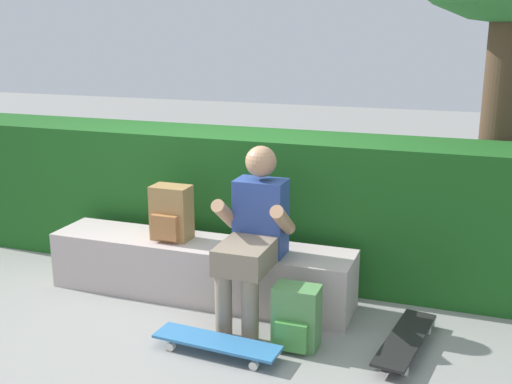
{
  "coord_description": "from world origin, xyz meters",
  "views": [
    {
      "loc": [
        1.82,
        -3.46,
        1.93
      ],
      "look_at": [
        0.37,
        0.59,
        0.79
      ],
      "focal_mm": 43.53,
      "sensor_mm": 36.0,
      "label": 1
    }
  ],
  "objects_px": {
    "backpack_on_ground": "(296,318)",
    "skateboard_near_person": "(217,343)",
    "person_skater": "(254,231)",
    "skateboard_beside_bench": "(405,340)",
    "bench_main": "(200,269)",
    "backpack_on_bench": "(171,214)"
  },
  "relations": [
    {
      "from": "backpack_on_ground",
      "to": "skateboard_near_person",
      "type": "bearing_deg",
      "value": -149.88
    },
    {
      "from": "backpack_on_ground",
      "to": "person_skater",
      "type": "bearing_deg",
      "value": 143.32
    },
    {
      "from": "skateboard_beside_bench",
      "to": "backpack_on_ground",
      "type": "bearing_deg",
      "value": -164.76
    },
    {
      "from": "bench_main",
      "to": "backpack_on_ground",
      "type": "height_order",
      "value": "bench_main"
    },
    {
      "from": "bench_main",
      "to": "backpack_on_bench",
      "type": "relative_size",
      "value": 5.67
    },
    {
      "from": "backpack_on_ground",
      "to": "skateboard_beside_bench",
      "type": "bearing_deg",
      "value": 15.24
    },
    {
      "from": "skateboard_near_person",
      "to": "backpack_on_bench",
      "type": "distance_m",
      "value": 1.13
    },
    {
      "from": "person_skater",
      "to": "backpack_on_ground",
      "type": "distance_m",
      "value": 0.64
    },
    {
      "from": "skateboard_beside_bench",
      "to": "skateboard_near_person",
      "type": "bearing_deg",
      "value": -158.46
    },
    {
      "from": "skateboard_near_person",
      "to": "backpack_on_bench",
      "type": "bearing_deg",
      "value": 132.2
    },
    {
      "from": "skateboard_near_person",
      "to": "bench_main",
      "type": "bearing_deg",
      "value": 121.22
    },
    {
      "from": "bench_main",
      "to": "person_skater",
      "type": "height_order",
      "value": "person_skater"
    },
    {
      "from": "skateboard_beside_bench",
      "to": "backpack_on_bench",
      "type": "relative_size",
      "value": 2.05
    },
    {
      "from": "skateboard_beside_bench",
      "to": "person_skater",
      "type": "bearing_deg",
      "value": 174.08
    },
    {
      "from": "skateboard_near_person",
      "to": "backpack_on_ground",
      "type": "height_order",
      "value": "backpack_on_ground"
    },
    {
      "from": "skateboard_beside_bench",
      "to": "backpack_on_ground",
      "type": "height_order",
      "value": "backpack_on_ground"
    },
    {
      "from": "bench_main",
      "to": "person_skater",
      "type": "relative_size",
      "value": 1.93
    },
    {
      "from": "skateboard_near_person",
      "to": "skateboard_beside_bench",
      "type": "height_order",
      "value": "same"
    },
    {
      "from": "skateboard_near_person",
      "to": "backpack_on_ground",
      "type": "distance_m",
      "value": 0.51
    },
    {
      "from": "backpack_on_bench",
      "to": "skateboard_beside_bench",
      "type": "bearing_deg",
      "value": -10.03
    },
    {
      "from": "person_skater",
      "to": "backpack_on_ground",
      "type": "relative_size",
      "value": 2.94
    },
    {
      "from": "backpack_on_bench",
      "to": "skateboard_near_person",
      "type": "bearing_deg",
      "value": -47.8
    }
  ]
}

